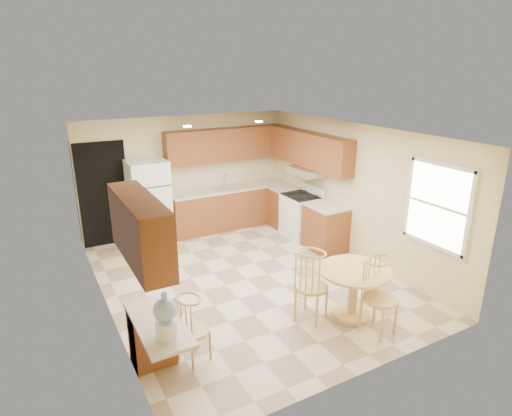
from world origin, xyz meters
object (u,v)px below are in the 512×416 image
refrigerator (149,202)px  dining_table (354,286)px  chair_desk (195,326)px  chair_table_b (386,293)px  water_crock (166,317)px  chair_table_a (316,281)px  stove (301,215)px

refrigerator → dining_table: (1.75, -4.14, -0.37)m
dining_table → chair_desk: size_ratio=1.16×
chair_table_b → water_crock: size_ratio=2.04×
refrigerator → chair_table_b: bearing=-69.1°
chair_table_a → water_crock: water_crock is taller
chair_table_a → chair_desk: size_ratio=1.20×
refrigerator → stove: 3.15m
refrigerator → dining_table: refrigerator is taller
chair_table_a → chair_desk: bearing=-117.3°
refrigerator → stove: (2.88, -1.22, -0.39)m
refrigerator → chair_table_b: 5.04m
chair_desk → refrigerator: bearing=152.4°
chair_table_a → chair_table_b: bearing=11.2°
chair_table_a → water_crock: (-2.25, -0.43, 0.36)m
chair_desk → dining_table: bearing=68.4°
stove → chair_table_b: (-1.08, -3.48, 0.17)m
dining_table → chair_table_a: size_ratio=0.97×
refrigerator → chair_table_a: (1.20, -3.99, -0.22)m
dining_table → chair_desk: chair_desk is taller
refrigerator → chair_desk: bearing=-98.5°
stove → chair_table_a: bearing=-121.2°
dining_table → water_crock: (-2.80, -0.28, 0.51)m
chair_table_a → stove: bearing=120.0°
stove → dining_table: size_ratio=1.07×
dining_table → chair_desk: (-2.35, 0.10, 0.04)m
chair_desk → water_crock: 0.75m
chair_table_b → water_crock: bearing=-17.7°
stove → water_crock: (-3.92, -3.19, 0.53)m
stove → chair_table_b: 3.65m
refrigerator → chair_table_b: refrigerator is taller
refrigerator → water_crock: 4.54m
stove → water_crock: size_ratio=2.10×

